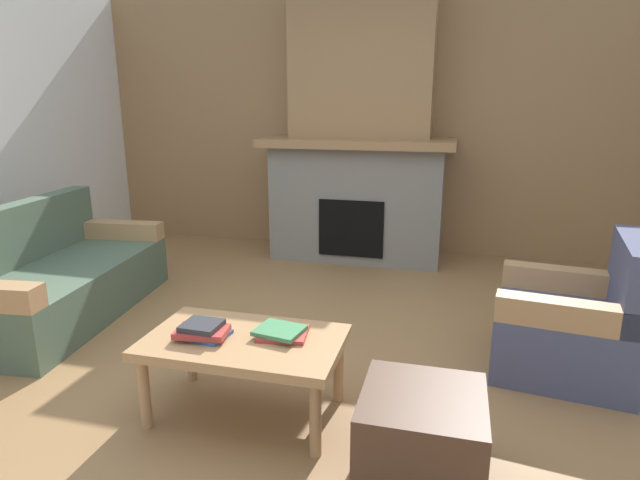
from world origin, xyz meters
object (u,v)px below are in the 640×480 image
at_px(couch, 56,280).
at_px(armchair, 572,325).
at_px(ottoman, 421,437).
at_px(fireplace, 360,144).
at_px(coffee_table, 244,347).

xyz_separation_m(couch, armchair, (3.61, 0.06, 0.01)).
distance_m(couch, ottoman, 3.03).
height_order(armchair, ottoman, armchair).
bearing_deg(ottoman, armchair, 55.89).
height_order(fireplace, couch, fireplace).
bearing_deg(fireplace, armchair, -51.29).
distance_m(armchair, coffee_table, 1.95).
relative_size(couch, armchair, 2.19).
bearing_deg(fireplace, ottoman, -74.88).
bearing_deg(couch, ottoman, -21.87).
relative_size(armchair, ottoman, 1.65).
relative_size(fireplace, ottoman, 5.19).
bearing_deg(couch, fireplace, 48.54).
xyz_separation_m(armchair, ottoman, (-0.80, -1.18, -0.09)).
xyz_separation_m(armchair, coffee_table, (-1.72, -0.92, 0.08)).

